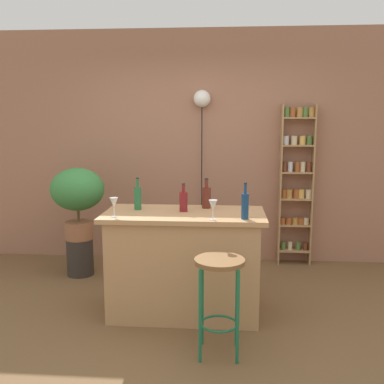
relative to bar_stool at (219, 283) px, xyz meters
The scene contains 14 objects.
ground 0.75m from the bar_stool, 129.37° to the left, with size 12.00×12.00×0.00m, color brown.
back_wall 2.51m from the bar_stool, 97.87° to the left, with size 6.40×0.10×2.80m, color #9E6B51.
kitchen_counter 0.77m from the bar_stool, 115.00° to the left, with size 1.41×0.70×0.93m.
bar_stool is the anchor object (origin of this frame).
spice_shelf 2.41m from the bar_stool, 68.28° to the left, with size 0.39×0.15×1.91m.
plant_stool 2.29m from the bar_stool, 134.81° to the left, with size 0.30×0.30×0.42m, color #2D2823.
potted_plant 2.29m from the bar_stool, 134.81° to the left, with size 0.59×0.53×0.80m.
bottle_wine_red 0.94m from the bar_stool, 114.40° to the left, with size 0.07×0.07×0.25m.
bottle_vinegar 1.03m from the bar_stool, 98.72° to the left, with size 0.08×0.08×0.28m.
bottle_soda_blue 0.71m from the bar_stool, 67.37° to the left, with size 0.06×0.06×0.30m.
bottle_sauce_amber 1.20m from the bar_stool, 133.70° to the left, with size 0.06×0.06×0.29m.
wine_glass_left 0.65m from the bar_stool, 98.57° to the left, with size 0.07×0.07×0.16m.
wine_glass_center 1.12m from the bar_stool, 152.24° to the left, with size 0.07×0.07×0.16m.
pendant_globe_light 2.65m from the bar_stool, 96.50° to the left, with size 0.20×0.20×2.08m.
Camera 1 is at (0.36, -3.51, 1.74)m, focal length 41.56 mm.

